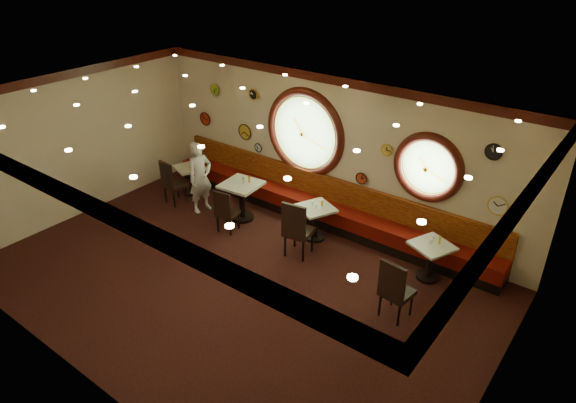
% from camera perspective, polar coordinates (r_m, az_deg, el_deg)
% --- Properties ---
extents(floor, '(9.00, 6.00, 0.00)m').
position_cam_1_polar(floor, '(9.57, -5.82, -8.74)').
color(floor, black).
rests_on(floor, ground).
extents(ceiling, '(9.00, 6.00, 0.02)m').
position_cam_1_polar(ceiling, '(8.08, -6.92, 9.76)').
color(ceiling, '#B49633').
rests_on(ceiling, wall_back).
extents(wall_back, '(9.00, 0.02, 3.20)m').
position_cam_1_polar(wall_back, '(10.85, 4.52, 5.73)').
color(wall_back, beige).
rests_on(wall_back, floor).
extents(wall_front, '(9.00, 0.02, 3.20)m').
position_cam_1_polar(wall_front, '(7.20, -22.93, -9.34)').
color(wall_front, beige).
rests_on(wall_front, floor).
extents(wall_left, '(0.02, 6.00, 3.20)m').
position_cam_1_polar(wall_left, '(12.01, -22.37, 5.91)').
color(wall_left, beige).
rests_on(wall_left, floor).
extents(wall_right, '(0.02, 6.00, 3.20)m').
position_cam_1_polar(wall_right, '(6.92, 22.79, -11.01)').
color(wall_right, beige).
rests_on(wall_right, floor).
extents(molding_back, '(9.00, 0.10, 0.18)m').
position_cam_1_polar(molding_back, '(10.34, 4.69, 13.41)').
color(molding_back, '#3D100B').
rests_on(molding_back, wall_back).
extents(molding_front, '(9.00, 0.10, 0.18)m').
position_cam_1_polar(molding_front, '(6.48, -25.02, 1.61)').
color(molding_front, '#3D100B').
rests_on(molding_front, wall_back).
extents(molding_left, '(0.10, 6.00, 0.18)m').
position_cam_1_polar(molding_left, '(11.54, -23.61, 12.79)').
color(molding_left, '#3D100B').
rests_on(molding_left, wall_back).
extents(molding_right, '(0.10, 6.00, 0.18)m').
position_cam_1_polar(molding_right, '(6.15, 24.91, 0.23)').
color(molding_right, '#3D100B').
rests_on(molding_right, wall_back).
extents(banquette_base, '(8.00, 0.55, 0.20)m').
position_cam_1_polar(banquette_base, '(11.30, 3.46, -1.75)').
color(banquette_base, black).
rests_on(banquette_base, floor).
extents(banquette_seat, '(8.00, 0.55, 0.30)m').
position_cam_1_polar(banquette_seat, '(11.18, 3.50, -0.64)').
color(banquette_seat, '#5E0D08').
rests_on(banquette_seat, banquette_base).
extents(banquette_back, '(8.00, 0.10, 0.55)m').
position_cam_1_polar(banquette_back, '(11.16, 4.19, 1.60)').
color(banquette_back, '#650C08').
rests_on(banquette_back, wall_back).
extents(porthole_left_glass, '(1.66, 0.02, 1.66)m').
position_cam_1_polar(porthole_left_glass, '(11.07, 1.93, 7.65)').
color(porthole_left_glass, '#8FC073').
rests_on(porthole_left_glass, wall_back).
extents(porthole_left_frame, '(1.98, 0.18, 1.98)m').
position_cam_1_polar(porthole_left_frame, '(11.06, 1.89, 7.63)').
color(porthole_left_frame, '#3D100B').
rests_on(porthole_left_frame, wall_back).
extents(porthole_left_ring, '(1.61, 0.03, 1.61)m').
position_cam_1_polar(porthole_left_ring, '(11.03, 1.80, 7.58)').
color(porthole_left_ring, gold).
rests_on(porthole_left_ring, wall_back).
extents(porthole_right_glass, '(1.10, 0.02, 1.10)m').
position_cam_1_polar(porthole_right_glass, '(9.87, 15.33, 3.68)').
color(porthole_right_glass, '#8FC073').
rests_on(porthole_right_glass, wall_back).
extents(porthole_right_frame, '(1.38, 0.18, 1.38)m').
position_cam_1_polar(porthole_right_frame, '(9.85, 15.29, 3.65)').
color(porthole_right_frame, '#3D100B').
rests_on(porthole_right_frame, wall_back).
extents(porthole_right_ring, '(1.09, 0.03, 1.09)m').
position_cam_1_polar(porthole_right_ring, '(9.83, 15.22, 3.60)').
color(porthole_right_ring, gold).
rests_on(porthole_right_ring, wall_back).
extents(wall_clock_0, '(0.22, 0.03, 0.22)m').
position_cam_1_polar(wall_clock_0, '(10.09, 10.94, 5.66)').
color(wall_clock_0, gold).
rests_on(wall_clock_0, wall_back).
extents(wall_clock_1, '(0.28, 0.03, 0.28)m').
position_cam_1_polar(wall_clock_1, '(9.31, 21.90, 5.16)').
color(wall_clock_1, black).
rests_on(wall_clock_1, wall_back).
extents(wall_clock_2, '(0.26, 0.03, 0.26)m').
position_cam_1_polar(wall_clock_2, '(12.49, -8.12, 12.20)').
color(wall_clock_2, '#7EB724').
rests_on(wall_clock_2, wall_back).
extents(wall_clock_3, '(0.24, 0.03, 0.24)m').
position_cam_1_polar(wall_clock_3, '(11.67, -3.85, 11.80)').
color(wall_clock_3, black).
rests_on(wall_clock_3, wall_back).
extents(wall_clock_4, '(0.24, 0.03, 0.24)m').
position_cam_1_polar(wall_clock_4, '(10.59, 8.18, 2.57)').
color(wall_clock_4, red).
rests_on(wall_clock_4, wall_back).
extents(wall_clock_5, '(0.34, 0.03, 0.34)m').
position_cam_1_polar(wall_clock_5, '(9.64, 22.30, -0.43)').
color(wall_clock_5, white).
rests_on(wall_clock_5, wall_back).
extents(wall_clock_6, '(0.36, 0.03, 0.36)m').
position_cam_1_polar(wall_clock_6, '(12.16, -4.79, 7.72)').
color(wall_clock_6, gold).
rests_on(wall_clock_6, wall_back).
extents(wall_clock_7, '(0.20, 0.03, 0.20)m').
position_cam_1_polar(wall_clock_7, '(12.02, -3.30, 6.00)').
color(wall_clock_7, silver).
rests_on(wall_clock_7, wall_back).
extents(wall_clock_8, '(0.32, 0.03, 0.32)m').
position_cam_1_polar(wall_clock_8, '(13.00, -9.16, 9.06)').
color(wall_clock_8, red).
rests_on(wall_clock_8, wall_back).
extents(table_a, '(0.82, 0.82, 0.70)m').
position_cam_1_polar(table_a, '(12.55, -10.76, 2.74)').
color(table_a, black).
rests_on(table_a, floor).
extents(table_b, '(0.86, 0.86, 0.87)m').
position_cam_1_polar(table_b, '(11.21, -5.15, 0.54)').
color(table_b, black).
rests_on(table_b, floor).
extents(table_c, '(0.89, 0.89, 0.74)m').
position_cam_1_polar(table_c, '(10.50, 3.08, -1.93)').
color(table_c, black).
rests_on(table_c, floor).
extents(table_d, '(0.87, 0.87, 0.72)m').
position_cam_1_polar(table_d, '(9.68, 15.54, -5.98)').
color(table_d, black).
rests_on(table_d, floor).
extents(chair_a, '(0.51, 0.51, 0.66)m').
position_cam_1_polar(chair_a, '(12.07, -12.89, 2.35)').
color(chair_a, black).
rests_on(chair_a, floor).
extents(chair_b, '(0.47, 0.47, 0.60)m').
position_cam_1_polar(chair_b, '(10.75, -7.02, -0.81)').
color(chair_b, black).
rests_on(chair_b, floor).
extents(chair_c, '(0.57, 0.57, 0.74)m').
position_cam_1_polar(chair_c, '(9.81, 0.93, -2.77)').
color(chair_c, black).
rests_on(chair_c, floor).
extents(chair_d, '(0.52, 0.52, 0.69)m').
position_cam_1_polar(chair_d, '(8.50, 11.76, -9.25)').
color(chair_d, black).
rests_on(chair_d, floor).
extents(condiment_a_salt, '(0.04, 0.04, 0.10)m').
position_cam_1_polar(condiment_a_salt, '(12.50, -10.69, 4.19)').
color(condiment_a_salt, silver).
rests_on(condiment_a_salt, table_a).
extents(condiment_b_salt, '(0.03, 0.03, 0.10)m').
position_cam_1_polar(condiment_b_salt, '(11.12, -5.02, 2.42)').
color(condiment_b_salt, silver).
rests_on(condiment_b_salt, table_b).
extents(condiment_c_salt, '(0.03, 0.03, 0.09)m').
position_cam_1_polar(condiment_c_salt, '(10.42, 2.70, -0.17)').
color(condiment_c_salt, silver).
rests_on(condiment_c_salt, table_c).
extents(condiment_d_salt, '(0.03, 0.03, 0.09)m').
position_cam_1_polar(condiment_d_salt, '(9.59, 15.81, -4.13)').
color(condiment_d_salt, silver).
rests_on(condiment_d_salt, table_d).
extents(condiment_a_pepper, '(0.03, 0.03, 0.09)m').
position_cam_1_polar(condiment_a_pepper, '(12.38, -10.81, 3.92)').
color(condiment_a_pepper, silver).
rests_on(condiment_a_pepper, table_a).
extents(condiment_b_pepper, '(0.04, 0.04, 0.11)m').
position_cam_1_polar(condiment_b_pepper, '(11.05, -4.97, 2.28)').
color(condiment_b_pepper, silver).
rests_on(condiment_b_pepper, table_b).
extents(condiment_c_pepper, '(0.03, 0.03, 0.09)m').
position_cam_1_polar(condiment_c_pepper, '(10.29, 3.17, -0.58)').
color(condiment_c_pepper, silver).
rests_on(condiment_c_pepper, table_c).
extents(condiment_d_pepper, '(0.03, 0.03, 0.09)m').
position_cam_1_polar(condiment_d_pepper, '(9.52, 15.57, -4.37)').
color(condiment_d_pepper, silver).
rests_on(condiment_d_pepper, table_d).
extents(condiment_a_bottle, '(0.05, 0.05, 0.16)m').
position_cam_1_polar(condiment_a_bottle, '(12.39, -10.12, 4.17)').
color(condiment_a_bottle, gold).
rests_on(condiment_a_bottle, table_a).
extents(condiment_b_bottle, '(0.05, 0.05, 0.16)m').
position_cam_1_polar(condiment_b_bottle, '(11.07, -4.34, 2.51)').
color(condiment_b_bottle, gold).
rests_on(condiment_b_bottle, table_b).
extents(condiment_c_bottle, '(0.04, 0.04, 0.14)m').
position_cam_1_polar(condiment_c_bottle, '(10.39, 3.79, -0.16)').
color(condiment_c_bottle, gold).
rests_on(condiment_c_bottle, table_c).
extents(condiment_d_bottle, '(0.05, 0.05, 0.15)m').
position_cam_1_polar(condiment_d_bottle, '(9.57, 16.51, -4.10)').
color(condiment_d_bottle, yellow).
rests_on(condiment_d_bottle, table_d).
extents(waiter, '(0.48, 0.65, 1.63)m').
position_cam_1_polar(waiter, '(11.58, -9.72, 2.65)').
color(waiter, silver).
rests_on(waiter, floor).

